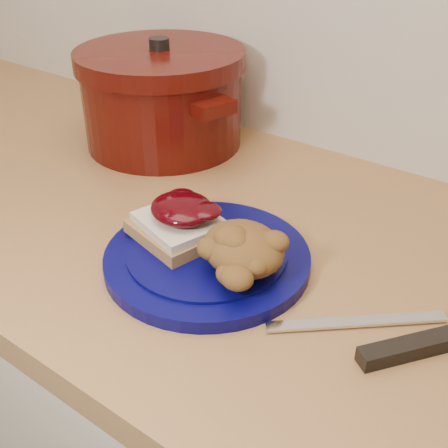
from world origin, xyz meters
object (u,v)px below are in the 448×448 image
Objects in this scene: plate at (207,258)px; dutch_oven at (162,97)px; chef_knife at (446,339)px; butter_knife at (357,322)px; pepper_grinder at (143,102)px.

dutch_oven is at bearing 139.48° from plate.
dutch_oven reaches higher than chef_knife.
dutch_oven is at bearing 112.15° from butter_knife.
plate is 0.28m from chef_knife.
chef_knife is 2.15× the size of pepper_grinder.
butter_knife is 0.53m from dutch_oven.
butter_knife is (0.19, 0.01, -0.00)m from plate.
dutch_oven is (-0.28, 0.24, 0.07)m from plate.
dutch_oven is 0.06m from pepper_grinder.
dutch_oven is at bearing -7.12° from pepper_grinder.
plate is 0.19m from butter_knife.
pepper_grinder is at bearing 106.65° from chef_knife.
plate is at bearing 140.75° from butter_knife.
plate is at bearing -36.51° from pepper_grinder.
plate is at bearing 132.80° from chef_knife.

